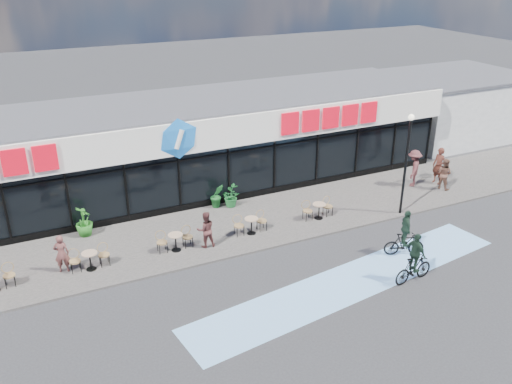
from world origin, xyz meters
The scene contains 20 objects.
ground centered at (0.00, 0.00, 0.00)m, with size 120.00×120.00×0.00m, color #28282B.
sidewalk centered at (0.00, 4.50, 0.05)m, with size 44.00×5.00×0.10m, color #5A5550.
bike_lane centered at (4.00, -1.50, 0.01)m, with size 14.00×2.20×0.01m, color #78AEE4.
building centered at (0.00, 9.93, 2.34)m, with size 30.60×6.57×4.75m.
neighbour_building centered at (20.50, 11.00, 2.06)m, with size 9.20×7.20×4.11m.
lamp_post centered at (9.33, 2.30, 2.99)m, with size 0.28×0.28×4.83m.
bistro_set_2 centered at (-4.82, 3.56, 0.56)m, with size 1.54×0.62×0.90m.
bistro_set_3 centered at (-1.37, 3.56, 0.56)m, with size 1.54×0.62×0.90m.
bistro_set_4 centered at (2.08, 3.56, 0.56)m, with size 1.54×0.62×0.90m.
bistro_set_5 centered at (5.53, 3.56, 0.56)m, with size 1.54×0.62×0.90m.
potted_plant_left centered at (-4.55, 6.45, 0.77)m, with size 0.75×0.75×1.34m, color #23651D.
potted_plant_mid centered at (2.32, 6.47, 0.61)m, with size 0.92×0.80×1.02m, color #1D662B.
potted_plant_right centered at (1.73, 6.66, 0.69)m, with size 0.65×0.52×1.18m, color #195A23.
patron_left centered at (-5.80, 3.78, 0.88)m, with size 0.57×0.38×1.57m, color brown.
patron_right centered at (-0.12, 3.24, 0.89)m, with size 0.77×0.60×1.59m, color #562D2C.
pedestrian_a centered at (13.48, 4.39, 1.09)m, with size 0.72×0.47×1.97m, color #4D241B.
pedestrian_b centered at (13.22, 3.69, 0.93)m, with size 0.81×0.63×1.66m, color brown.
pedestrian_c centered at (12.05, 4.70, 1.08)m, with size 1.27×0.73×1.96m, color #512A2A.
cyclist_a centered at (6.05, -2.46, 0.79)m, with size 1.83×0.95×2.02m.
cyclist_b centered at (7.02, -0.75, 0.81)m, with size 1.70×1.09×2.02m.
Camera 1 is at (-6.77, -15.66, 11.42)m, focal length 38.00 mm.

